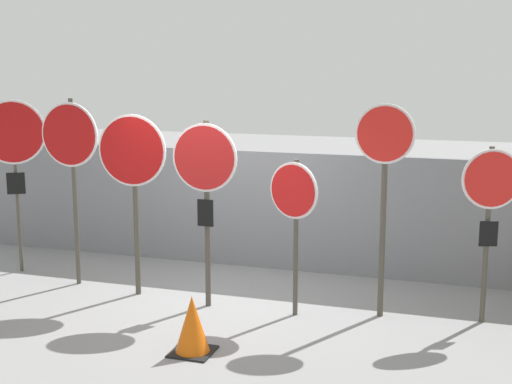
% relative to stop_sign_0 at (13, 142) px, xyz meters
% --- Properties ---
extents(ground_plane, '(40.00, 40.00, 0.00)m').
position_rel_stop_sign_0_xyz_m(ground_plane, '(3.19, -0.24, -1.91)').
color(ground_plane, gray).
extents(fence_back, '(9.46, 0.12, 1.75)m').
position_rel_stop_sign_0_xyz_m(fence_back, '(3.19, 1.32, -1.04)').
color(fence_back, slate).
rests_on(fence_back, ground).
extents(stop_sign_0, '(0.82, 0.46, 2.52)m').
position_rel_stop_sign_0_xyz_m(stop_sign_0, '(0.00, 0.00, 0.00)').
color(stop_sign_0, '#474238').
rests_on(stop_sign_0, ground).
extents(stop_sign_1, '(0.87, 0.13, 2.57)m').
position_rel_stop_sign_0_xyz_m(stop_sign_1, '(1.10, -0.28, -0.01)').
color(stop_sign_1, '#474238').
rests_on(stop_sign_1, ground).
extents(stop_sign_2, '(0.93, 0.14, 2.39)m').
position_rel_stop_sign_0_xyz_m(stop_sign_2, '(2.10, -0.43, -0.17)').
color(stop_sign_2, '#474238').
rests_on(stop_sign_2, ground).
extents(stop_sign_3, '(0.84, 0.13, 2.35)m').
position_rel_stop_sign_0_xyz_m(stop_sign_3, '(3.15, -0.58, -0.22)').
color(stop_sign_3, '#474238').
rests_on(stop_sign_3, ground).
extents(stop_sign_4, '(0.64, 0.27, 1.92)m').
position_rel_stop_sign_0_xyz_m(stop_sign_4, '(4.27, -0.56, -0.51)').
color(stop_sign_4, '#474238').
rests_on(stop_sign_4, ground).
extents(stop_sign_5, '(0.70, 0.14, 2.58)m').
position_rel_stop_sign_0_xyz_m(stop_sign_5, '(5.28, -0.28, -0.04)').
color(stop_sign_5, '#474238').
rests_on(stop_sign_5, ground).
extents(stop_sign_6, '(0.67, 0.24, 2.10)m').
position_rel_stop_sign_0_xyz_m(stop_sign_6, '(6.48, -0.13, -0.39)').
color(stop_sign_6, '#474238').
rests_on(stop_sign_6, ground).
extents(traffic_cone_0, '(0.44, 0.44, 0.63)m').
position_rel_stop_sign_0_xyz_m(traffic_cone_0, '(3.53, -1.96, -1.60)').
color(traffic_cone_0, black).
rests_on(traffic_cone_0, ground).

